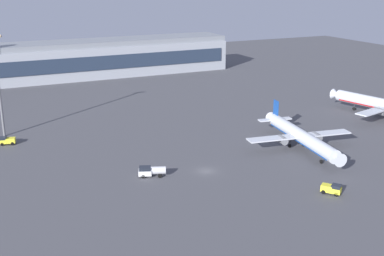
{
  "coord_description": "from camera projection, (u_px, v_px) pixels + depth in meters",
  "views": [
    {
      "loc": [
        -49.19,
        -97.22,
        44.52
      ],
      "look_at": [
        6.16,
        21.09,
        4.0
      ],
      "focal_mm": 46.07,
      "sensor_mm": 36.0,
      "label": 1
    }
  ],
  "objects": [
    {
      "name": "ground_plane",
      "position": [
        206.0,
        171.0,
        117.2
      ],
      "size": [
        416.0,
        416.0,
        0.0
      ],
      "primitive_type": "plane",
      "color": "#4C4C51"
    },
    {
      "name": "terminal_building",
      "position": [
        80.0,
        59.0,
        223.58
      ],
      "size": [
        138.51,
        22.4,
        16.4
      ],
      "color": "#9EA3AD",
      "rests_on": "ground"
    },
    {
      "name": "airplane_mid_apron",
      "position": [
        300.0,
        136.0,
        130.97
      ],
      "size": [
        29.62,
        37.91,
        9.74
      ],
      "rotation": [
        0.0,
        0.0,
        2.99
      ],
      "color": "silver",
      "rests_on": "ground"
    },
    {
      "name": "maintenance_van",
      "position": [
        7.0,
        140.0,
        135.24
      ],
      "size": [
        4.49,
        2.91,
        2.25
      ],
      "rotation": [
        0.0,
        0.0,
        1.32
      ],
      "color": "yellow",
      "rests_on": "ground"
    },
    {
      "name": "fuel_truck",
      "position": [
        151.0,
        171.0,
        113.74
      ],
      "size": [
        6.63,
        4.27,
        2.35
      ],
      "rotation": [
        0.0,
        0.0,
        1.19
      ],
      "color": "white",
      "rests_on": "ground"
    },
    {
      "name": "baggage_tractor",
      "position": [
        332.0,
        189.0,
        104.64
      ],
      "size": [
        4.05,
        4.49,
        2.25
      ],
      "rotation": [
        0.0,
        0.0,
        3.79
      ],
      "color": "yellow",
      "rests_on": "ground"
    }
  ]
}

